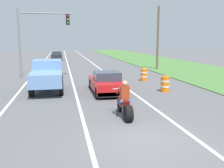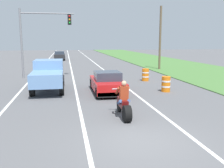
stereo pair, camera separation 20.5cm
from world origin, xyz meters
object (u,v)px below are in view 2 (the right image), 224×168
Objects in this scene: motorcycle_with_rider at (124,104)px; traffic_light_mast_near at (38,32)px; pickup_truck_left_lane_light_blue at (48,74)px; construction_barrel_nearest at (166,84)px; construction_barrel_mid at (145,75)px; sports_car_red at (107,83)px; distant_car_far_ahead at (60,55)px.

traffic_light_mast_near reaches higher than motorcycle_with_rider.
pickup_truck_left_lane_light_blue is 7.75m from construction_barrel_nearest.
motorcycle_with_rider is at bearing -62.21° from pickup_truck_left_lane_light_blue.
pickup_truck_left_lane_light_blue is 6.88m from traffic_light_mast_near.
construction_barrel_nearest is 1.00× the size of construction_barrel_mid.
pickup_truck_left_lane_light_blue is (-3.57, 6.77, 0.51)m from motorcycle_with_rider.
traffic_light_mast_near reaches higher than construction_barrel_nearest.
traffic_light_mast_near is 12.23m from construction_barrel_nearest.
traffic_light_mast_near is 6.00× the size of construction_barrel_nearest.
construction_barrel_mid is (8.72, -3.35, -3.50)m from traffic_light_mast_near.
motorcycle_with_rider is at bearing -69.99° from traffic_light_mast_near.
pickup_truck_left_lane_light_blue is 4.80× the size of construction_barrel_mid.
traffic_light_mast_near is (-4.85, 7.52, 3.37)m from sports_car_red.
distant_car_far_ahead is (-7.42, 23.95, 0.27)m from construction_barrel_mid.
distant_car_far_ahead is at bearing 97.20° from sports_car_red.
motorcycle_with_rider reaches higher than sports_car_red.
construction_barrel_nearest is (7.52, -1.77, -0.60)m from pickup_truck_left_lane_light_blue.
distant_car_far_ahead reaches higher than construction_barrel_mid.
motorcycle_with_rider is 33.68m from distant_car_far_ahead.
motorcycle_with_rider reaches higher than construction_barrel_mid.
construction_barrel_nearest is at bearing 51.68° from motorcycle_with_rider.
distant_car_far_ahead is (-7.36, 28.50, 0.27)m from construction_barrel_nearest.
pickup_truck_left_lane_light_blue reaches higher than construction_barrel_nearest.
motorcycle_with_rider is 0.51× the size of sports_car_red.
traffic_light_mast_near reaches higher than distant_car_far_ahead.
sports_car_red is at bearing 174.13° from construction_barrel_nearest.
traffic_light_mast_near is at bearing 122.85° from sports_car_red.
construction_barrel_mid is at bearing 67.20° from motorcycle_with_rider.
construction_barrel_nearest is at bearing -42.41° from traffic_light_mast_near.
distant_car_far_ahead is (1.30, 20.60, -3.23)m from traffic_light_mast_near.
pickup_truck_left_lane_light_blue is (-3.72, 1.38, 0.48)m from sports_car_red.
pickup_truck_left_lane_light_blue is at bearing 117.79° from motorcycle_with_rider.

